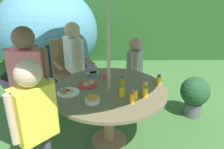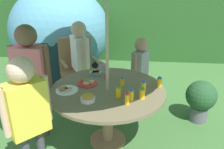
{
  "view_description": "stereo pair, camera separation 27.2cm",
  "coord_description": "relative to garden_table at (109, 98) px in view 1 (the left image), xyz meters",
  "views": [
    {
      "loc": [
        -0.01,
        -2.35,
        1.9
      ],
      "look_at": [
        0.04,
        0.15,
        0.84
      ],
      "focal_mm": 37.3,
      "sensor_mm": 36.0,
      "label": 1
    },
    {
      "loc": [
        0.27,
        -2.34,
        1.9
      ],
      "look_at": [
        0.04,
        0.15,
        0.84
      ],
      "focal_mm": 37.3,
      "sensor_mm": 36.0,
      "label": 2
    }
  ],
  "objects": [
    {
      "name": "plate_far_right",
      "position": [
        -0.2,
        0.42,
        0.14
      ],
      "size": [
        0.19,
        0.19,
        0.03
      ],
      "color": "#338CD8",
      "rests_on": "garden_table"
    },
    {
      "name": "cup_near",
      "position": [
        -0.04,
        0.29,
        0.16
      ],
      "size": [
        0.06,
        0.06,
        0.07
      ],
      "primitive_type": "cylinder",
      "color": "#E04C47",
      "rests_on": "garden_table"
    },
    {
      "name": "child_in_yellow_shirt",
      "position": [
        -0.63,
        -0.67,
        0.24
      ],
      "size": [
        0.37,
        0.38,
        1.31
      ],
      "rotation": [
        0.0,
        0.0,
        0.81
      ],
      "color": "#3F3F47",
      "rests_on": "ground_plane"
    },
    {
      "name": "child_in_white_shirt",
      "position": [
        -0.51,
        0.89,
        0.24
      ],
      "size": [
        0.33,
        0.4,
        1.32
      ],
      "rotation": [
        0.0,
        0.0,
        -1.05
      ],
      "color": "brown",
      "rests_on": "ground_plane"
    },
    {
      "name": "juice_bottle_center_front",
      "position": [
        0.4,
        -0.04,
        0.18
      ],
      "size": [
        0.06,
        0.06,
        0.13
      ],
      "color": "yellow",
      "rests_on": "garden_table"
    },
    {
      "name": "child_in_pink_shirt",
      "position": [
        -0.89,
        0.04,
        0.31
      ],
      "size": [
        0.48,
        0.24,
        1.43
      ],
      "rotation": [
        0.0,
        0.0,
        -0.05
      ],
      "color": "brown",
      "rests_on": "ground_plane"
    },
    {
      "name": "juice_bottle_near_left",
      "position": [
        0.38,
        -0.19,
        0.18
      ],
      "size": [
        0.06,
        0.06,
        0.12
      ],
      "color": "yellow",
      "rests_on": "garden_table"
    },
    {
      "name": "wooden_chair",
      "position": [
        -0.59,
        1.06,
        -0.02
      ],
      "size": [
        0.68,
        0.65,
        1.03
      ],
      "rotation": [
        0.0,
        0.0,
        0.51
      ],
      "color": "#93704C",
      "rests_on": "ground_plane"
    },
    {
      "name": "dome_tent",
      "position": [
        -1.2,
        2.18,
        0.28
      ],
      "size": [
        2.28,
        2.28,
        1.76
      ],
      "rotation": [
        0.0,
        0.0,
        0.14
      ],
      "color": "teal",
      "rests_on": "ground_plane"
    },
    {
      "name": "juice_bottle_back_edge",
      "position": [
        0.14,
        -0.18,
        0.18
      ],
      "size": [
        0.06,
        0.06,
        0.12
      ],
      "color": "yellow",
      "rests_on": "garden_table"
    },
    {
      "name": "juice_bottle_front_edge",
      "position": [
        0.27,
        -0.25,
        0.18
      ],
      "size": [
        0.05,
        0.05,
        0.13
      ],
      "color": "yellow",
      "rests_on": "garden_table"
    },
    {
      "name": "garden_table",
      "position": [
        0.0,
        0.0,
        0.0
      ],
      "size": [
        1.31,
        1.31,
        0.72
      ],
      "color": "#93704C",
      "rests_on": "ground_plane"
    },
    {
      "name": "plate_far_left",
      "position": [
        -0.25,
        0.11,
        0.13
      ],
      "size": [
        0.24,
        0.24,
        0.03
      ],
      "color": "red",
      "rests_on": "garden_table"
    },
    {
      "name": "potted_plant",
      "position": [
        1.23,
        0.57,
        -0.25
      ],
      "size": [
        0.42,
        0.42,
        0.6
      ],
      "color": "#595960",
      "rests_on": "ground_plane"
    },
    {
      "name": "snack_bowl",
      "position": [
        -0.17,
        -0.29,
        0.16
      ],
      "size": [
        0.15,
        0.15,
        0.08
      ],
      "color": "white",
      "rests_on": "garden_table"
    },
    {
      "name": "plate_mid_right",
      "position": [
        -0.45,
        -0.09,
        0.13
      ],
      "size": [
        0.25,
        0.25,
        0.03
      ],
      "color": "white",
      "rests_on": "garden_table"
    },
    {
      "name": "juice_bottle_center_back",
      "position": [
        0.59,
        0.13,
        0.18
      ],
      "size": [
        0.06,
        0.06,
        0.11
      ],
      "color": "yellow",
      "rests_on": "garden_table"
    },
    {
      "name": "hedge_backdrop",
      "position": [
        0.0,
        3.34,
        0.48
      ],
      "size": [
        9.0,
        0.7,
        2.15
      ],
      "primitive_type": "cube",
      "color": "#285623",
      "rests_on": "ground_plane"
    },
    {
      "name": "ground_plane",
      "position": [
        0.0,
        0.0,
        -0.61
      ],
      "size": [
        10.0,
        10.0,
        0.02
      ],
      "primitive_type": "cube",
      "color": "#3D6B33"
    },
    {
      "name": "juice_bottle_near_right",
      "position": [
        0.16,
        0.09,
        0.17
      ],
      "size": [
        0.05,
        0.05,
        0.11
      ],
      "color": "yellow",
      "rests_on": "garden_table"
    },
    {
      "name": "child_in_grey_shirt",
      "position": [
        0.39,
        0.83,
        0.11
      ],
      "size": [
        0.27,
        0.35,
        1.11
      ],
      "rotation": [
        0.0,
        0.0,
        -2.01
      ],
      "color": "navy",
      "rests_on": "ground_plane"
    },
    {
      "name": "juice_bottle_mid_left",
      "position": [
        0.23,
        -0.32,
        0.18
      ],
      "size": [
        0.05,
        0.05,
        0.12
      ],
      "color": "yellow",
      "rests_on": "garden_table"
    }
  ]
}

